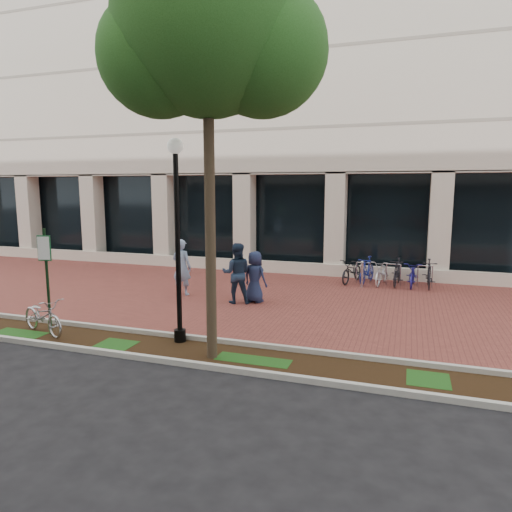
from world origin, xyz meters
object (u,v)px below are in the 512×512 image
(pedestrian_right, at_px, (255,277))
(bike_rack_cluster, at_px, (389,272))
(pedestrian_mid, at_px, (237,273))
(bollard, at_px, (362,274))
(pedestrian_left, at_px, (182,267))
(locked_bicycle, at_px, (43,316))
(lamppost, at_px, (177,230))
(parking_sign, at_px, (46,269))
(street_tree, at_px, (211,34))

(pedestrian_right, height_order, bike_rack_cluster, pedestrian_right)
(pedestrian_mid, relative_size, bollard, 1.94)
(pedestrian_left, relative_size, bollard, 1.93)
(bollard, distance_m, bike_rack_cluster, 1.17)
(locked_bicycle, xyz_separation_m, pedestrian_left, (1.31, 4.85, 0.49))
(pedestrian_mid, distance_m, pedestrian_right, 0.59)
(pedestrian_mid, bearing_deg, lamppost, 74.95)
(locked_bicycle, xyz_separation_m, pedestrian_mid, (3.46, 4.42, 0.49))
(parking_sign, distance_m, bike_rack_cluster, 11.67)
(pedestrian_mid, xyz_separation_m, pedestrian_right, (0.52, 0.26, -0.13))
(bollard, bearing_deg, street_tree, -105.75)
(pedestrian_left, bearing_deg, lamppost, 122.02)
(pedestrian_left, relative_size, bike_rack_cluster, 0.54)
(pedestrian_left, distance_m, bollard, 6.49)
(parking_sign, relative_size, street_tree, 0.31)
(pedestrian_right, relative_size, bollard, 1.67)
(parking_sign, xyz_separation_m, bike_rack_cluster, (7.69, 8.70, -1.18))
(locked_bicycle, xyz_separation_m, bike_rack_cluster, (7.89, 8.70, 0.02))
(locked_bicycle, bearing_deg, parking_sign, -70.26)
(pedestrian_right, height_order, bollard, pedestrian_right)
(parking_sign, distance_m, street_tree, 6.65)
(street_tree, relative_size, bike_rack_cluster, 2.46)
(lamppost, xyz_separation_m, pedestrian_right, (0.48, 4.12, -1.83))
(street_tree, height_order, locked_bicycle, street_tree)
(lamppost, relative_size, bollard, 4.78)
(bollard, bearing_deg, locked_bicycle, -131.14)
(street_tree, distance_m, pedestrian_left, 8.21)
(parking_sign, height_order, street_tree, street_tree)
(parking_sign, xyz_separation_m, locked_bicycle, (-0.20, 0.00, -1.20))
(locked_bicycle, height_order, bike_rack_cluster, bike_rack_cluster)
(parking_sign, distance_m, bollard, 10.53)
(lamppost, height_order, locked_bicycle, lamppost)
(pedestrian_left, distance_m, bike_rack_cluster, 7.64)
(street_tree, height_order, pedestrian_mid, street_tree)
(parking_sign, xyz_separation_m, pedestrian_left, (1.11, 4.85, -0.71))
(street_tree, height_order, pedestrian_left, street_tree)
(pedestrian_mid, height_order, bike_rack_cluster, pedestrian_mid)
(pedestrian_mid, bearing_deg, pedestrian_left, -27.00)
(lamppost, height_order, bollard, lamppost)
(parking_sign, relative_size, pedestrian_left, 1.39)
(parking_sign, height_order, locked_bicycle, parking_sign)
(street_tree, bearing_deg, pedestrian_right, 98.51)
(lamppost, distance_m, bollard, 8.48)
(pedestrian_left, height_order, pedestrian_mid, pedestrian_mid)
(lamppost, bearing_deg, bollard, 64.94)
(pedestrian_mid, bearing_deg, parking_sign, 37.94)
(pedestrian_left, xyz_separation_m, bike_rack_cluster, (6.58, 3.86, -0.47))
(bike_rack_cluster, bearing_deg, pedestrian_right, -125.04)
(lamppost, height_order, pedestrian_mid, lamppost)
(parking_sign, height_order, pedestrian_mid, parking_sign)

